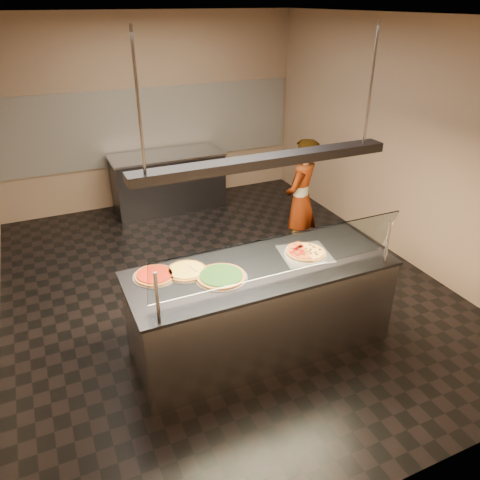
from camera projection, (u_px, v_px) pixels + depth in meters
name	position (u px, v px, depth m)	size (l,w,h in m)	color
ground	(221.00, 285.00, 5.79)	(5.00, 6.00, 0.02)	black
ceiling	(215.00, 14.00, 4.40)	(5.00, 6.00, 0.02)	silver
wall_back	(149.00, 113.00, 7.53)	(5.00, 0.02, 3.00)	#91745E
wall_front	(416.00, 324.00, 2.66)	(5.00, 0.02, 3.00)	#91745E
wall_right	(400.00, 142.00, 6.01)	(0.02, 6.00, 3.00)	#91745E
tile_band	(150.00, 126.00, 7.60)	(4.90, 0.02, 1.20)	silver
serving_counter	(261.00, 308.00, 4.55)	(2.51, 0.94, 0.93)	#B7B7BC
sneeze_guard	(281.00, 256.00, 3.92)	(2.27, 0.18, 0.54)	#B7B7BC
perforated_tray	(305.00, 253.00, 4.55)	(0.54, 0.54, 0.01)	silver
half_pizza_pepperoni	(297.00, 253.00, 4.50)	(0.26, 0.41, 0.05)	brown
half_pizza_sausage	(313.00, 250.00, 4.57)	(0.26, 0.41, 0.04)	brown
pizza_spinach	(221.00, 276.00, 4.16)	(0.47, 0.47, 0.03)	silver
pizza_cheese	(186.00, 270.00, 4.25)	(0.40, 0.40, 0.03)	silver
pizza_tomato	(155.00, 275.00, 4.18)	(0.39, 0.39, 0.03)	silver
pizza_spatula	(199.00, 269.00, 4.25)	(0.21, 0.23, 0.02)	#B7B7BC
prep_table	(168.00, 181.00, 7.68)	(1.80, 0.74, 0.93)	#2C2C30
worker	(301.00, 201.00, 6.05)	(0.59, 0.39, 1.63)	#413B49
heat_lamp_housing	(265.00, 161.00, 3.86)	(2.30, 0.18, 0.08)	#2C2C30
lamp_rod_left	(138.00, 104.00, 3.25)	(0.02, 0.02, 1.01)	#B7B7BC
lamp_rod_right	(371.00, 84.00, 3.98)	(0.02, 0.02, 1.01)	#B7B7BC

